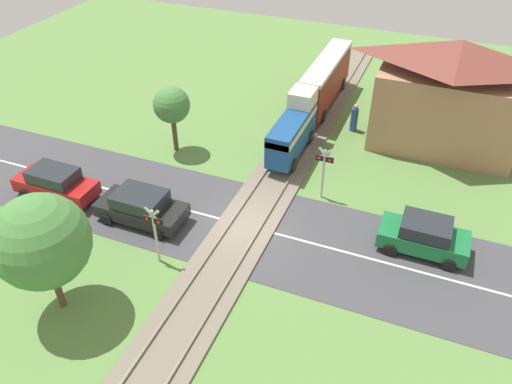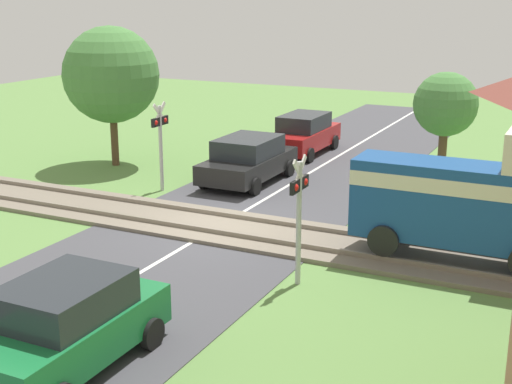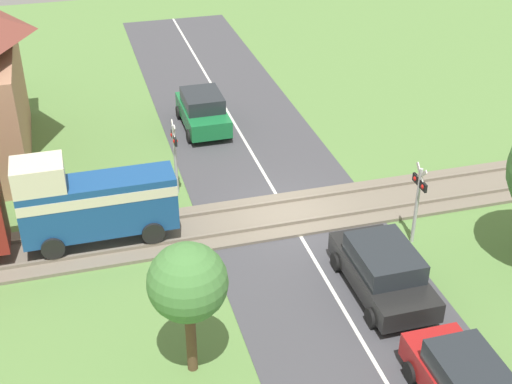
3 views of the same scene
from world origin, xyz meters
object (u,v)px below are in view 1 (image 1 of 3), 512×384
at_px(train, 314,96).
at_px(car_near_crossing, 141,207).
at_px(crossing_signal_east_approach, 324,166).
at_px(pedestrian_by_station, 354,119).
at_px(crossing_signal_west_approach, 154,228).
at_px(station_building, 449,98).
at_px(car_far_side, 424,236).
at_px(car_behind_queue, 55,183).

bearing_deg(train, car_near_crossing, -111.41).
xyz_separation_m(train, crossing_signal_east_approach, (2.67, -7.34, 0.03)).
height_order(train, pedestrian_by_station, train).
bearing_deg(train, pedestrian_by_station, 1.01).
bearing_deg(car_near_crossing, crossing_signal_west_approach, -44.41).
bearing_deg(crossing_signal_east_approach, station_building, 55.63).
bearing_deg(car_far_side, car_near_crossing, -167.30).
height_order(crossing_signal_east_approach, pedestrian_by_station, crossing_signal_east_approach).
bearing_deg(station_building, crossing_signal_east_approach, -124.37).
xyz_separation_m(car_behind_queue, crossing_signal_east_approach, (12.58, 5.01, 1.06)).
bearing_deg(station_building, pedestrian_by_station, 179.52).
xyz_separation_m(car_far_side, station_building, (-0.24, 9.47, 2.29)).
relative_size(train, car_far_side, 3.46).
xyz_separation_m(train, car_behind_queue, (-9.90, -12.35, -1.03)).
bearing_deg(station_building, car_behind_queue, -144.94).
relative_size(car_near_crossing, car_far_side, 1.11).
bearing_deg(crossing_signal_west_approach, car_near_crossing, 135.59).
xyz_separation_m(crossing_signal_west_approach, crossing_signal_east_approach, (5.34, 7.13, 0.00)).
relative_size(car_near_crossing, crossing_signal_east_approach, 1.45).
height_order(car_behind_queue, crossing_signal_west_approach, crossing_signal_west_approach).
bearing_deg(train, station_building, 0.03).
distance_m(crossing_signal_east_approach, pedestrian_by_station, 7.47).
bearing_deg(pedestrian_by_station, car_near_crossing, -121.02).
xyz_separation_m(train, car_far_side, (7.93, -9.47, -1.02)).
relative_size(car_far_side, station_building, 0.46).
distance_m(car_near_crossing, pedestrian_by_station, 14.46).
distance_m(crossing_signal_west_approach, crossing_signal_east_approach, 8.91).
bearing_deg(car_behind_queue, crossing_signal_west_approach, -16.38).
bearing_deg(crossing_signal_east_approach, crossing_signal_west_approach, -126.82).
bearing_deg(crossing_signal_west_approach, pedestrian_by_station, 70.01).
bearing_deg(crossing_signal_west_approach, car_far_side, 25.28).
distance_m(crossing_signal_west_approach, station_building, 17.85).
distance_m(crossing_signal_west_approach, pedestrian_by_station, 15.49).
distance_m(car_behind_queue, crossing_signal_east_approach, 13.58).
distance_m(crossing_signal_east_approach, station_building, 8.99).
bearing_deg(station_building, crossing_signal_west_approach, -125.60).
height_order(car_far_side, crossing_signal_east_approach, crossing_signal_east_approach).
height_order(train, car_far_side, train).
relative_size(crossing_signal_west_approach, pedestrian_by_station, 1.67).
height_order(car_near_crossing, crossing_signal_east_approach, crossing_signal_east_approach).
relative_size(car_behind_queue, pedestrian_by_station, 2.43).
bearing_deg(car_near_crossing, station_building, 44.58).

